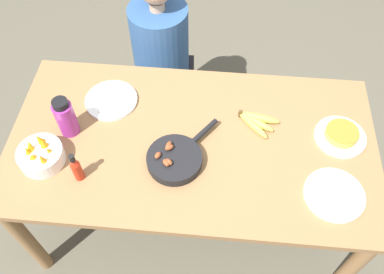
{
  "coord_description": "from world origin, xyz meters",
  "views": [
    {
      "loc": [
        0.1,
        -1.08,
        2.32
      ],
      "look_at": [
        0.0,
        0.0,
        0.8
      ],
      "focal_mm": 38.0,
      "sensor_mm": 36.0,
      "label": 1
    }
  ],
  "objects_px": {
    "banana_bunch": "(256,121)",
    "fruit_bowl_mango": "(41,155)",
    "empty_plate_far_left": "(334,195)",
    "water_bottle": "(66,117)",
    "empty_plate_near_front": "(111,100)",
    "hot_sauce_bottle": "(76,168)",
    "person_figure": "(162,68)",
    "skillet": "(175,159)",
    "frittata_plate_center": "(341,135)"
  },
  "relations": [
    {
      "from": "hot_sauce_bottle",
      "to": "person_figure",
      "type": "distance_m",
      "value": 1.06
    },
    {
      "from": "banana_bunch",
      "to": "fruit_bowl_mango",
      "type": "distance_m",
      "value": 1.0
    },
    {
      "from": "banana_bunch",
      "to": "person_figure",
      "type": "distance_m",
      "value": 0.88
    },
    {
      "from": "empty_plate_far_left",
      "to": "hot_sauce_bottle",
      "type": "bearing_deg",
      "value": -179.52
    },
    {
      "from": "water_bottle",
      "to": "person_figure",
      "type": "height_order",
      "value": "person_figure"
    },
    {
      "from": "banana_bunch",
      "to": "empty_plate_near_front",
      "type": "distance_m",
      "value": 0.72
    },
    {
      "from": "frittata_plate_center",
      "to": "person_figure",
      "type": "bearing_deg",
      "value": 145.12
    },
    {
      "from": "banana_bunch",
      "to": "fruit_bowl_mango",
      "type": "relative_size",
      "value": 1.03
    },
    {
      "from": "banana_bunch",
      "to": "water_bottle",
      "type": "xyz_separation_m",
      "value": [
        -0.87,
        -0.12,
        0.08
      ]
    },
    {
      "from": "fruit_bowl_mango",
      "to": "hot_sauce_bottle",
      "type": "xyz_separation_m",
      "value": [
        0.19,
        -0.07,
        0.03
      ]
    },
    {
      "from": "empty_plate_far_left",
      "to": "fruit_bowl_mango",
      "type": "bearing_deg",
      "value": 177.31
    },
    {
      "from": "empty_plate_near_front",
      "to": "water_bottle",
      "type": "xyz_separation_m",
      "value": [
        -0.16,
        -0.19,
        0.09
      ]
    },
    {
      "from": "skillet",
      "to": "fruit_bowl_mango",
      "type": "xyz_separation_m",
      "value": [
        -0.59,
        -0.04,
        0.02
      ]
    },
    {
      "from": "skillet",
      "to": "frittata_plate_center",
      "type": "height_order",
      "value": "skillet"
    },
    {
      "from": "banana_bunch",
      "to": "empty_plate_far_left",
      "type": "height_order",
      "value": "banana_bunch"
    },
    {
      "from": "frittata_plate_center",
      "to": "person_figure",
      "type": "distance_m",
      "value": 1.19
    },
    {
      "from": "banana_bunch",
      "to": "fruit_bowl_mango",
      "type": "bearing_deg",
      "value": -162.64
    },
    {
      "from": "skillet",
      "to": "water_bottle",
      "type": "height_order",
      "value": "water_bottle"
    },
    {
      "from": "banana_bunch",
      "to": "fruit_bowl_mango",
      "type": "xyz_separation_m",
      "value": [
        -0.95,
        -0.3,
        0.03
      ]
    },
    {
      "from": "skillet",
      "to": "empty_plate_near_front",
      "type": "distance_m",
      "value": 0.49
    },
    {
      "from": "empty_plate_far_left",
      "to": "water_bottle",
      "type": "distance_m",
      "value": 1.23
    },
    {
      "from": "banana_bunch",
      "to": "hot_sauce_bottle",
      "type": "relative_size",
      "value": 1.23
    },
    {
      "from": "hot_sauce_bottle",
      "to": "fruit_bowl_mango",
      "type": "bearing_deg",
      "value": 159.47
    },
    {
      "from": "skillet",
      "to": "person_figure",
      "type": "distance_m",
      "value": 0.94
    },
    {
      "from": "skillet",
      "to": "empty_plate_far_left",
      "type": "bearing_deg",
      "value": -61.89
    },
    {
      "from": "empty_plate_near_front",
      "to": "skillet",
      "type": "bearing_deg",
      "value": -42.32
    },
    {
      "from": "banana_bunch",
      "to": "fruit_bowl_mango",
      "type": "height_order",
      "value": "fruit_bowl_mango"
    },
    {
      "from": "frittata_plate_center",
      "to": "water_bottle",
      "type": "height_order",
      "value": "water_bottle"
    },
    {
      "from": "empty_plate_far_left",
      "to": "hot_sauce_bottle",
      "type": "height_order",
      "value": "hot_sauce_bottle"
    },
    {
      "from": "hot_sauce_bottle",
      "to": "person_figure",
      "type": "bearing_deg",
      "value": 77.62
    },
    {
      "from": "banana_bunch",
      "to": "empty_plate_near_front",
      "type": "bearing_deg",
      "value": 174.14
    },
    {
      "from": "banana_bunch",
      "to": "skillet",
      "type": "xyz_separation_m",
      "value": [
        -0.36,
        -0.25,
        0.01
      ]
    },
    {
      "from": "skillet",
      "to": "empty_plate_far_left",
      "type": "xyz_separation_m",
      "value": [
        0.69,
        -0.1,
        -0.02
      ]
    },
    {
      "from": "fruit_bowl_mango",
      "to": "hot_sauce_bottle",
      "type": "relative_size",
      "value": 1.19
    },
    {
      "from": "banana_bunch",
      "to": "skillet",
      "type": "distance_m",
      "value": 0.44
    },
    {
      "from": "empty_plate_near_front",
      "to": "empty_plate_far_left",
      "type": "xyz_separation_m",
      "value": [
        1.05,
        -0.43,
        0.0
      ]
    },
    {
      "from": "person_figure",
      "to": "empty_plate_near_front",
      "type": "bearing_deg",
      "value": -107.29
    },
    {
      "from": "hot_sauce_bottle",
      "to": "empty_plate_near_front",
      "type": "bearing_deg",
      "value": 83.84
    },
    {
      "from": "water_bottle",
      "to": "empty_plate_near_front",
      "type": "bearing_deg",
      "value": 51.49
    },
    {
      "from": "empty_plate_far_left",
      "to": "skillet",
      "type": "bearing_deg",
      "value": 171.47
    },
    {
      "from": "water_bottle",
      "to": "banana_bunch",
      "type": "bearing_deg",
      "value": 7.92
    },
    {
      "from": "skillet",
      "to": "hot_sauce_bottle",
      "type": "height_order",
      "value": "hot_sauce_bottle"
    },
    {
      "from": "frittata_plate_center",
      "to": "water_bottle",
      "type": "bearing_deg",
      "value": -176.74
    },
    {
      "from": "empty_plate_near_front",
      "to": "hot_sauce_bottle",
      "type": "distance_m",
      "value": 0.45
    },
    {
      "from": "hot_sauce_bottle",
      "to": "water_bottle",
      "type": "bearing_deg",
      "value": 113.69
    },
    {
      "from": "person_figure",
      "to": "banana_bunch",
      "type": "bearing_deg",
      "value": -47.87
    },
    {
      "from": "fruit_bowl_mango",
      "to": "empty_plate_far_left",
      "type": "bearing_deg",
      "value": -2.69
    },
    {
      "from": "empty_plate_far_left",
      "to": "person_figure",
      "type": "distance_m",
      "value": 1.34
    },
    {
      "from": "empty_plate_near_front",
      "to": "fruit_bowl_mango",
      "type": "relative_size",
      "value": 1.28
    },
    {
      "from": "frittata_plate_center",
      "to": "fruit_bowl_mango",
      "type": "height_order",
      "value": "fruit_bowl_mango"
    }
  ]
}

